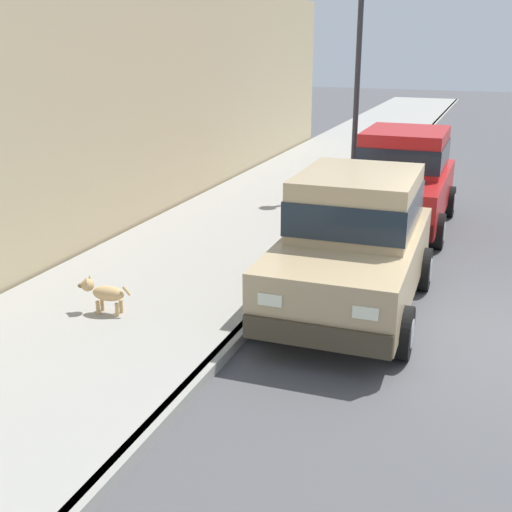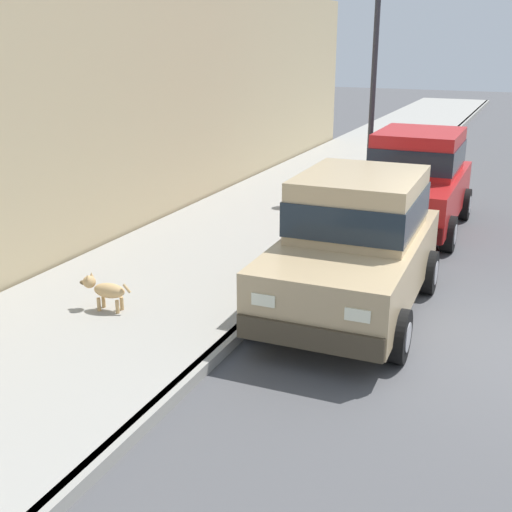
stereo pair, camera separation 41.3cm
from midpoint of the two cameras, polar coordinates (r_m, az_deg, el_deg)
name	(u,v)px [view 1 (the left image)]	position (r m, az deg, el deg)	size (l,w,h in m)	color
curb	(270,303)	(9.01, -0.08, -4.15)	(0.16, 64.00, 0.14)	gray
sidewalk	(156,286)	(9.76, -10.01, -2.61)	(3.60, 64.00, 0.14)	#99968E
car_tan_hatchback	(353,241)	(8.75, 7.25, 1.31)	(2.02, 3.84, 1.88)	tan
car_red_hatchback	(402,177)	(12.96, 11.85, 6.81)	(1.98, 3.81, 1.88)	red
dog_tan	(104,292)	(8.69, -14.62, -3.13)	(0.75, 0.25, 0.49)	tan
street_lamp	(358,69)	(14.68, 8.15, 15.99)	(0.36, 0.36, 4.42)	#2D2D33
building_facade	(167,99)	(14.04, -8.70, 13.52)	(0.50, 20.00, 4.68)	tan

